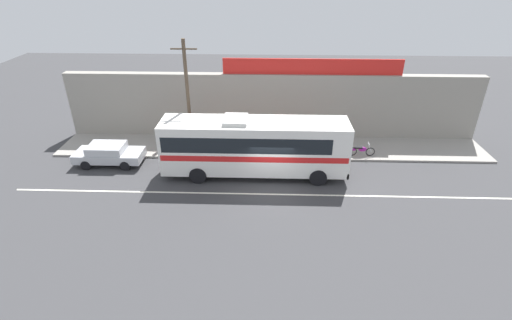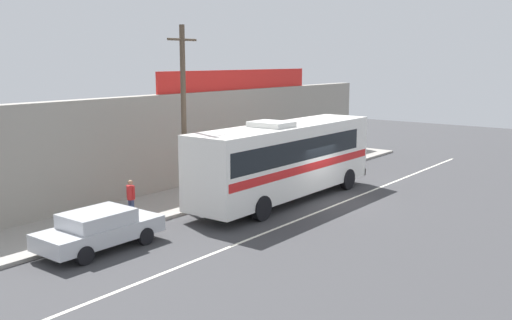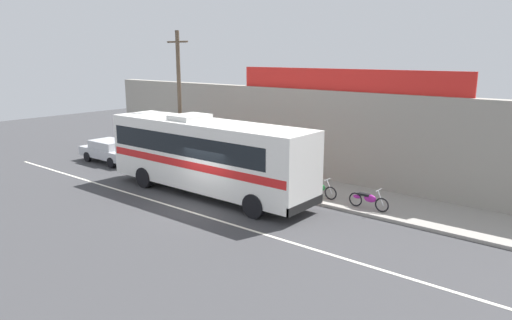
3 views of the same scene
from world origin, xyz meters
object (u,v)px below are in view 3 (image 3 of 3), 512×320
object	(u,v)px
utility_pole	(179,100)
motorcycle_purple	(368,199)
pedestrian_by_curb	(164,147)
pedestrian_far_left	(274,166)
intercity_bus	(206,152)
parked_car	(111,151)
motorcycle_orange	(318,188)

from	to	relation	value
utility_pole	motorcycle_purple	world-z (taller)	utility_pole
motorcycle_purple	pedestrian_by_curb	distance (m)	13.81
utility_pole	pedestrian_far_left	world-z (taller)	utility_pole
utility_pole	intercity_bus	bearing A→B (deg)	-27.52
pedestrian_far_left	utility_pole	bearing A→B (deg)	-173.46
intercity_bus	parked_car	size ratio (longest dim) A/B	2.57
parked_car	pedestrian_by_curb	world-z (taller)	pedestrian_by_curb
parked_car	pedestrian_by_curb	bearing A→B (deg)	32.25
parked_car	motorcycle_purple	distance (m)	16.81
utility_pole	pedestrian_by_curb	bearing A→B (deg)	162.79
pedestrian_far_left	parked_car	bearing A→B (deg)	-170.89
pedestrian_by_curb	pedestrian_far_left	bearing A→B (deg)	-0.24
motorcycle_purple	pedestrian_by_curb	size ratio (longest dim) A/B	1.17
intercity_bus	pedestrian_far_left	world-z (taller)	intercity_bus
utility_pole	motorcycle_purple	distance (m)	11.98
parked_car	pedestrian_far_left	distance (m)	11.54
parked_car	motorcycle_purple	bearing A→B (deg)	4.81
intercity_bus	parked_car	xyz separation A→B (m)	(-9.54, 1.07, -1.33)
intercity_bus	motorcycle_orange	xyz separation A→B (m)	(4.65, 2.61, -1.50)
parked_car	motorcycle_purple	world-z (taller)	parked_car
pedestrian_by_curb	pedestrian_far_left	size ratio (longest dim) A/B	0.92
motorcycle_purple	motorcycle_orange	size ratio (longest dim) A/B	0.97
intercity_bus	utility_pole	xyz separation A→B (m)	(-4.23, 2.20, 2.07)
motorcycle_purple	pedestrian_by_curb	xyz separation A→B (m)	(-13.79, 0.45, 0.48)
motorcycle_purple	pedestrian_far_left	distance (m)	5.40
utility_pole	motorcycle_orange	world-z (taller)	utility_pole
intercity_bus	pedestrian_by_curb	xyz separation A→B (m)	(-6.59, 2.93, -1.02)
utility_pole	pedestrian_by_curb	xyz separation A→B (m)	(-2.36, 0.73, -3.10)
motorcycle_orange	pedestrian_by_curb	bearing A→B (deg)	178.33
motorcycle_purple	parked_car	bearing A→B (deg)	-175.19
parked_car	motorcycle_orange	world-z (taller)	parked_car
motorcycle_orange	pedestrian_far_left	distance (m)	2.88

